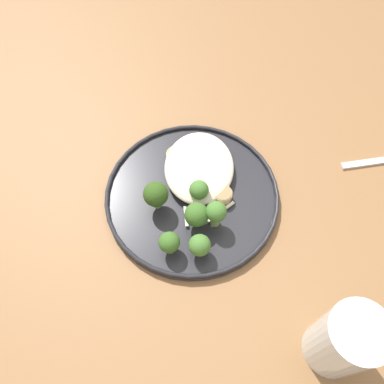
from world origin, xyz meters
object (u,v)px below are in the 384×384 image
(broccoli_floret_rear_charred, at_px, (156,195))
(broccoli_floret_right_tilted, at_px, (199,190))
(dinner_plate, at_px, (192,195))
(seared_scallop_on_noodles, at_px, (178,171))
(seared_scallop_half_hidden, at_px, (174,155))
(broccoli_floret_left_leaning, at_px, (197,215))
(seared_scallop_tiny_bay, at_px, (210,171))
(water_glass, at_px, (342,342))
(broccoli_floret_near_rim, at_px, (200,245))
(seared_scallop_front_small, at_px, (223,195))
(broccoli_floret_front_edge, at_px, (171,243))
(broccoli_floret_beside_noodles, at_px, (216,213))
(seared_scallop_right_edge, at_px, (193,180))

(broccoli_floret_rear_charred, height_order, broccoli_floret_right_tilted, broccoli_floret_rear_charred)
(dinner_plate, height_order, seared_scallop_on_noodles, seared_scallop_on_noodles)
(dinner_plate, bearing_deg, broccoli_floret_right_tilted, 53.38)
(seared_scallop_half_hidden, height_order, broccoli_floret_left_leaning, broccoli_floret_left_leaning)
(seared_scallop_half_hidden, distance_m, seared_scallop_tiny_bay, 0.07)
(broccoli_floret_rear_charred, distance_m, water_glass, 0.33)
(broccoli_floret_left_leaning, height_order, water_glass, water_glass)
(seared_scallop_on_noodles, xyz_separation_m, broccoli_floret_left_leaning, (0.09, 0.03, 0.02))
(seared_scallop_half_hidden, distance_m, seared_scallop_on_noodles, 0.03)
(broccoli_floret_left_leaning, relative_size, broccoli_floret_near_rim, 1.15)
(seared_scallop_front_small, bearing_deg, broccoli_floret_right_tilted, -84.14)
(dinner_plate, bearing_deg, seared_scallop_tiny_bay, 145.47)
(dinner_plate, xyz_separation_m, broccoli_floret_front_edge, (0.10, -0.03, 0.03))
(seared_scallop_half_hidden, distance_m, seared_scallop_front_small, 0.11)
(broccoli_floret_rear_charred, bearing_deg, seared_scallop_half_hidden, 166.96)
(seared_scallop_on_noodles, distance_m, water_glass, 0.36)
(seared_scallop_half_hidden, xyz_separation_m, broccoli_floret_left_leaning, (0.13, 0.04, 0.02))
(seared_scallop_on_noodles, xyz_separation_m, broccoli_floret_near_rim, (0.14, 0.04, 0.02))
(broccoli_floret_near_rim, relative_size, broccoli_floret_beside_noodles, 0.80)
(dinner_plate, distance_m, seared_scallop_half_hidden, 0.08)
(broccoli_floret_front_edge, distance_m, broccoli_floret_rear_charred, 0.08)
(broccoli_floret_rear_charred, relative_size, water_glass, 0.47)
(seared_scallop_right_edge, xyz_separation_m, broccoli_floret_rear_charred, (0.05, -0.06, 0.03))
(seared_scallop_on_noodles, height_order, broccoli_floret_rear_charred, broccoli_floret_rear_charred)
(seared_scallop_half_hidden, bearing_deg, seared_scallop_front_small, 47.47)
(broccoli_floret_near_rim, bearing_deg, dinner_plate, -171.32)
(seared_scallop_tiny_bay, bearing_deg, broccoli_floret_rear_charred, -52.36)
(seared_scallop_on_noodles, bearing_deg, seared_scallop_tiny_bay, 94.68)
(broccoli_floret_rear_charred, bearing_deg, broccoli_floret_near_rim, 42.27)
(seared_scallop_right_edge, height_order, broccoli_floret_left_leaning, broccoli_floret_left_leaning)
(broccoli_floret_front_edge, bearing_deg, seared_scallop_on_noodles, 179.15)
(broccoli_floret_beside_noodles, bearing_deg, seared_scallop_on_noodles, -144.14)
(broccoli_floret_rear_charred, height_order, broccoli_floret_beside_noodles, broccoli_floret_rear_charred)
(dinner_plate, distance_m, seared_scallop_front_small, 0.05)
(dinner_plate, bearing_deg, seared_scallop_right_edge, 176.81)
(dinner_plate, bearing_deg, broccoli_floret_front_edge, -15.47)
(seared_scallop_on_noodles, xyz_separation_m, broccoli_floret_beside_noodles, (0.09, 0.06, 0.02))
(broccoli_floret_beside_noodles, bearing_deg, dinner_plate, -142.11)
(seared_scallop_half_hidden, distance_m, water_glass, 0.39)
(broccoli_floret_rear_charred, bearing_deg, seared_scallop_right_edge, 129.17)
(seared_scallop_tiny_bay, bearing_deg, broccoli_floret_right_tilted, -19.51)
(water_glass, bearing_deg, dinner_plate, -139.18)
(seared_scallop_half_hidden, distance_m, broccoli_floret_left_leaning, 0.13)
(broccoli_floret_left_leaning, xyz_separation_m, broccoli_floret_beside_noodles, (-0.00, 0.03, 0.00))
(seared_scallop_half_hidden, distance_m, broccoli_floret_near_rim, 0.18)
(seared_scallop_tiny_bay, relative_size, broccoli_floret_front_edge, 0.77)
(seared_scallop_on_noodles, height_order, broccoli_floret_near_rim, broccoli_floret_near_rim)
(broccoli_floret_front_edge, relative_size, broccoli_floret_rear_charred, 0.77)
(seared_scallop_half_hidden, height_order, broccoli_floret_beside_noodles, broccoli_floret_beside_noodles)
(broccoli_floret_right_tilted, bearing_deg, broccoli_floret_near_rim, 2.48)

